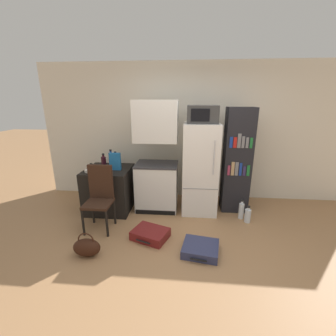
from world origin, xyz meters
name	(u,v)px	position (x,y,z in m)	size (l,w,h in m)	color
ground_plane	(190,255)	(0.00, 0.00, 0.00)	(24.00, 24.00, 0.00)	#A3754C
wall_back	(202,133)	(0.20, 2.00, 1.32)	(6.40, 0.10, 2.65)	silver
side_table	(110,189)	(-1.48, 1.21, 0.39)	(0.79, 0.78, 0.78)	black
kitchen_hutch	(157,161)	(-0.61, 1.32, 0.91)	(0.75, 0.56, 1.96)	silver
refrigerator	(200,169)	(0.16, 1.30, 0.79)	(0.60, 0.62, 1.59)	white
microwave	(202,114)	(0.16, 1.30, 1.73)	(0.50, 0.43, 0.29)	#333333
bookshelf	(237,161)	(0.80, 1.41, 0.92)	(0.46, 0.38, 1.84)	black
bottle_blue_soda	(111,159)	(-1.47, 1.40, 0.91)	(0.08, 0.08, 0.31)	#1E47A3
bottle_wine_dark	(104,162)	(-1.55, 1.23, 0.89)	(0.08, 0.08, 0.27)	black
bottle_amber_beer	(92,170)	(-1.63, 0.88, 0.86)	(0.09, 0.09, 0.19)	brown
bottle_green_tall	(116,159)	(-1.43, 1.53, 0.88)	(0.08, 0.08, 0.24)	#1E6028
bowl	(89,171)	(-1.73, 1.00, 0.80)	(0.15, 0.15, 0.04)	silver
cereal_box	(115,161)	(-1.32, 1.17, 0.93)	(0.19, 0.07, 0.30)	#1E66A8
chair	(100,193)	(-1.41, 0.60, 0.57)	(0.40, 0.41, 1.00)	black
suitcase_large_flat	(200,249)	(0.14, 0.08, 0.06)	(0.53, 0.49, 0.12)	navy
suitcase_small_flat	(150,234)	(-0.58, 0.34, 0.06)	(0.60, 0.53, 0.13)	maroon
handbag	(87,247)	(-1.34, -0.12, 0.12)	(0.36, 0.20, 0.33)	#33190F
water_bottle_front	(248,215)	(0.95, 0.93, 0.12)	(0.10, 0.10, 0.29)	silver
water_bottle_middle	(241,210)	(0.87, 1.05, 0.15)	(0.09, 0.09, 0.35)	silver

